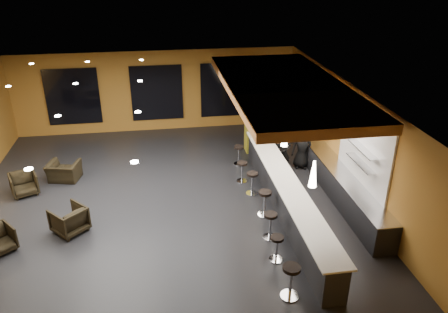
{
  "coord_description": "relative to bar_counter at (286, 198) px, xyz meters",
  "views": [
    {
      "loc": [
        0.05,
        -11.94,
        7.26
      ],
      "look_at": [
        2.0,
        0.5,
        1.3
      ],
      "focal_mm": 35.0,
      "sensor_mm": 36.0,
      "label": 1
    }
  ],
  "objects": [
    {
      "name": "floor",
      "position": [
        -3.65,
        1.0,
        -0.55
      ],
      "size": [
        12.0,
        13.0,
        0.1
      ],
      "primitive_type": "cube",
      "color": "black",
      "rests_on": "ground"
    },
    {
      "name": "ceiling",
      "position": [
        -3.65,
        1.0,
        3.05
      ],
      "size": [
        12.0,
        13.0,
        0.1
      ],
      "primitive_type": "cube",
      "color": "black"
    },
    {
      "name": "wall_back",
      "position": [
        -3.65,
        7.55,
        1.25
      ],
      "size": [
        12.0,
        0.1,
        3.5
      ],
      "primitive_type": "cube",
      "color": "#9F6823",
      "rests_on": "floor"
    },
    {
      "name": "wall_right",
      "position": [
        2.4,
        1.0,
        1.25
      ],
      "size": [
        0.1,
        13.0,
        3.5
      ],
      "primitive_type": "cube",
      "color": "#9F6823",
      "rests_on": "floor"
    },
    {
      "name": "wood_soffit",
      "position": [
        0.35,
        2.0,
        2.86
      ],
      "size": [
        3.6,
        8.0,
        0.28
      ],
      "primitive_type": "cube",
      "color": "#B36C34",
      "rests_on": "ceiling"
    },
    {
      "name": "window_left",
      "position": [
        -7.15,
        7.44,
        1.2
      ],
      "size": [
        2.2,
        0.06,
        2.4
      ],
      "primitive_type": "cube",
      "color": "black",
      "rests_on": "wall_back"
    },
    {
      "name": "window_center",
      "position": [
        -3.65,
        7.44,
        1.2
      ],
      "size": [
        2.2,
        0.06,
        2.4
      ],
      "primitive_type": "cube",
      "color": "black",
      "rests_on": "wall_back"
    },
    {
      "name": "window_right",
      "position": [
        -0.65,
        7.44,
        1.2
      ],
      "size": [
        2.2,
        0.06,
        2.4
      ],
      "primitive_type": "cube",
      "color": "black",
      "rests_on": "wall_back"
    },
    {
      "name": "tile_backsplash",
      "position": [
        2.31,
        0.0,
        1.5
      ],
      "size": [
        0.06,
        3.2,
        2.4
      ],
      "primitive_type": "cube",
      "color": "white",
      "rests_on": "wall_right"
    },
    {
      "name": "bar_counter",
      "position": [
        0.0,
        0.0,
        0.0
      ],
      "size": [
        0.6,
        8.0,
        1.0
      ],
      "primitive_type": "cube",
      "color": "black",
      "rests_on": "floor"
    },
    {
      "name": "bar_top",
      "position": [
        0.0,
        0.0,
        0.52
      ],
      "size": [
        0.78,
        8.1,
        0.05
      ],
      "primitive_type": "cube",
      "color": "white",
      "rests_on": "bar_counter"
    },
    {
      "name": "prep_counter",
      "position": [
        2.0,
        0.5,
        -0.07
      ],
      "size": [
        0.7,
        6.0,
        0.86
      ],
      "primitive_type": "cube",
      "color": "black",
      "rests_on": "floor"
    },
    {
      "name": "prep_top",
      "position": [
        2.0,
        0.5,
        0.39
      ],
      "size": [
        0.72,
        6.0,
        0.03
      ],
      "primitive_type": "cube",
      "color": "silver",
      "rests_on": "prep_counter"
    },
    {
      "name": "wall_shelf_lower",
      "position": [
        2.17,
        -0.2,
        1.1
      ],
      "size": [
        0.3,
        1.5,
        0.03
      ],
      "primitive_type": "cube",
      "color": "silver",
      "rests_on": "wall_right"
    },
    {
      "name": "wall_shelf_upper",
      "position": [
        2.17,
        -0.2,
        1.55
      ],
      "size": [
        0.3,
        1.5,
        0.03
      ],
      "primitive_type": "cube",
      "color": "silver",
      "rests_on": "wall_right"
    },
    {
      "name": "column",
      "position": [
        0.0,
        4.6,
        1.25
      ],
      "size": [
        0.6,
        0.6,
        3.5
      ],
      "primitive_type": "cube",
      "color": "#A69825",
      "rests_on": "floor"
    },
    {
      "name": "pendant_0",
      "position": [
        0.0,
        -2.0,
        1.85
      ],
      "size": [
        0.2,
        0.2,
        0.7
      ],
      "primitive_type": "cone",
      "color": "white",
      "rests_on": "wood_soffit"
    },
    {
      "name": "pendant_1",
      "position": [
        0.0,
        0.5,
        1.85
      ],
      "size": [
        0.2,
        0.2,
        0.7
      ],
      "primitive_type": "cone",
      "color": "white",
      "rests_on": "wood_soffit"
    },
    {
      "name": "pendant_2",
      "position": [
        0.0,
        3.0,
        1.85
      ],
      "size": [
        0.2,
        0.2,
        0.7
      ],
      "primitive_type": "cone",
      "color": "white",
      "rests_on": "wood_soffit"
    },
    {
      "name": "staff_a",
      "position": [
        0.66,
        2.71,
        0.25
      ],
      "size": [
        0.61,
        0.47,
        1.5
      ],
      "primitive_type": "imported",
      "rotation": [
        0.0,
        0.0,
        -0.22
      ],
      "color": "black",
      "rests_on": "floor"
    },
    {
      "name": "staff_b",
      "position": [
        0.91,
        3.43,
        0.42
      ],
      "size": [
        0.98,
        0.81,
        1.84
      ],
      "primitive_type": "imported",
      "rotation": [
        0.0,
        0.0,
        0.14
      ],
      "color": "black",
      "rests_on": "floor"
    },
    {
      "name": "staff_c",
      "position": [
        1.44,
        2.87,
        0.28
      ],
      "size": [
        0.85,
        0.66,
        1.55
      ],
      "primitive_type": "imported",
      "rotation": [
        0.0,
        0.0,
        -0.24
      ],
      "color": "black",
      "rests_on": "floor"
    },
    {
      "name": "armchair_b",
      "position": [
        -6.31,
        -0.04,
        -0.11
      ],
      "size": [
        1.2,
        1.2,
        0.78
      ],
      "primitive_type": "imported",
      "rotation": [
        0.0,
        0.0,
        3.89
      ],
      "color": "black",
      "rests_on": "floor"
    },
    {
      "name": "armchair_c",
      "position": [
        -8.12,
        2.39,
        -0.13
      ],
      "size": [
        1.05,
        1.06,
        0.74
      ],
      "primitive_type": "imported",
      "rotation": [
        0.0,
        0.0,
        0.41
      ],
      "color": "black",
      "rests_on": "floor"
    },
    {
      "name": "armchair_d",
      "position": [
        -7.01,
        3.19,
        -0.17
      ],
      "size": [
        1.19,
        1.1,
        0.66
      ],
      "primitive_type": "imported",
      "rotation": [
        0.0,
        0.0,
        2.91
      ],
      "color": "black",
      "rests_on": "floor"
    },
    {
      "name": "bar_stool_0",
      "position": [
        -0.9,
        -3.52,
        0.05
      ],
      "size": [
        0.44,
        0.44,
        0.86
      ],
      "rotation": [
        0.0,
        0.0,
        0.28
      ],
      "color": "silver",
      "rests_on": "floor"
    },
    {
      "name": "bar_stool_1",
      "position": [
        -0.87,
        -2.18,
        -0.04
      ],
      "size": [
        0.37,
        0.37,
        0.72
      ],
      "rotation": [
        0.0,
        0.0,
        -0.22
      ],
      "color": "silver",
      "rests_on": "floor"
    },
    {
      "name": "bar_stool_2",
      "position": [
        -0.79,
        -1.22,
        0.0
      ],
      "size": [
        0.4,
        0.4,
        0.78
      ],
      "rotation": [
        0.0,
        0.0,
        -0.4
      ],
      "color": "silver",
      "rests_on": "floor"
    },
    {
      "name": "bar_stool_3",
      "position": [
        -0.66,
        -0.07,
        0.02
      ],
      "size": [
        0.41,
        0.41,
        0.81
      ],
      "rotation": [
        0.0,
        0.0,
        -0.19
      ],
      "color": "silver",
      "rests_on": "floor"
    },
    {
      "name": "bar_stool_4",
      "position": [
        -0.76,
        1.24,
        -0.01
      ],
      "size": [
        0.39,
        0.39,
        0.77
      ],
      "rotation": [
        0.0,
        0.0,
        0.4
      ],
      "color": "silver",
      "rests_on": "floor"
    },
    {
      "name": "bar_stool_5",
      "position": [
        -0.92,
        2.13,
        -0.03
      ],
      "size": [
        0.37,
        0.37,
        0.73
      ],
      "rotation": [
        0.0,
        0.0,
        0.14
      ],
      "color": "silver",
      "rests_on": "floor"
    },
    {
      "name": "bar_stool_6",
      "position": [
        -0.78,
        3.47,
        -0.03
      ],
      "size": [
        0.37,
        0.37,
        0.73
      ],
      "rotation": [
        0.0,
        0.0,
        0.15
      ],
      "color": "silver",
      "rests_on": "floor"
    }
  ]
}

